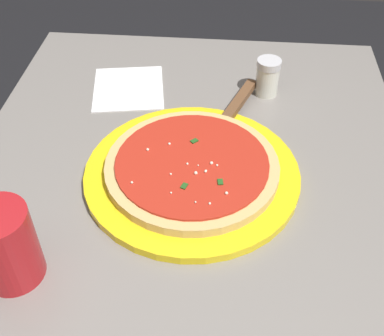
# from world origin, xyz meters

# --- Properties ---
(restaurant_table) EXTENTS (1.03, 0.74, 0.76)m
(restaurant_table) POSITION_xyz_m (0.00, 0.00, 0.61)
(restaurant_table) COLOR black
(restaurant_table) RESTS_ON ground_plane
(serving_plate) EXTENTS (0.35, 0.35, 0.01)m
(serving_plate) POSITION_xyz_m (-0.06, 0.01, 0.77)
(serving_plate) COLOR yellow
(serving_plate) RESTS_ON restaurant_table
(pizza) EXTENTS (0.28, 0.28, 0.02)m
(pizza) POSITION_xyz_m (-0.06, 0.01, 0.79)
(pizza) COLOR #DBB26B
(pizza) RESTS_ON serving_plate
(pizza_server) EXTENTS (0.22, 0.12, 0.01)m
(pizza_server) POSITION_xyz_m (-0.21, 0.06, 0.78)
(pizza_server) COLOR silver
(pizza_server) RESTS_ON serving_plate
(cup_tall_drink) EXTENTS (0.08, 0.08, 0.11)m
(cup_tall_drink) POSITION_xyz_m (0.15, -0.21, 0.82)
(cup_tall_drink) COLOR #B2191E
(cup_tall_drink) RESTS_ON restaurant_table
(napkin_folded_right) EXTENTS (0.17, 0.16, 0.00)m
(napkin_folded_right) POSITION_xyz_m (-0.30, -0.14, 0.76)
(napkin_folded_right) COLOR white
(napkin_folded_right) RESTS_ON restaurant_table
(parmesan_shaker) EXTENTS (0.05, 0.05, 0.07)m
(parmesan_shaker) POSITION_xyz_m (-0.31, 0.13, 0.80)
(parmesan_shaker) COLOR silver
(parmesan_shaker) RESTS_ON restaurant_table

